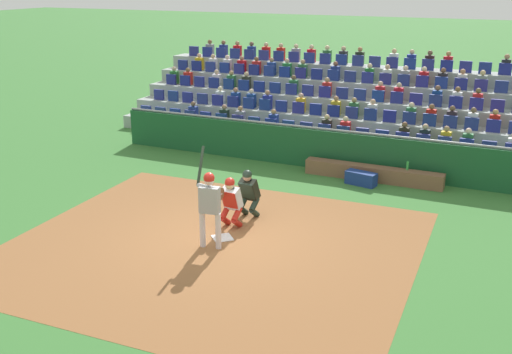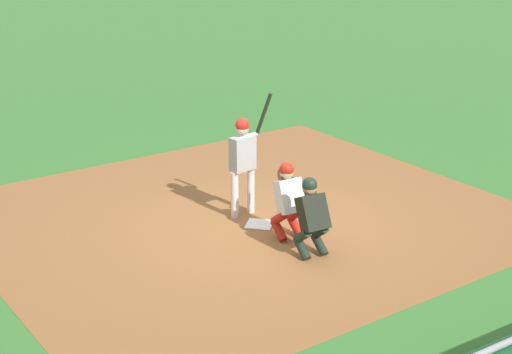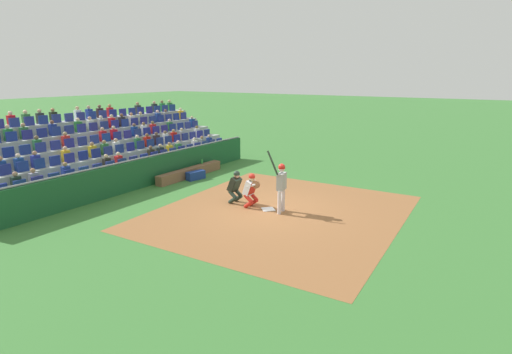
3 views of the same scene
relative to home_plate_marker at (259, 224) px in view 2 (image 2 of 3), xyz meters
The scene contains 6 objects.
ground_plane 0.02m from the home_plate_marker, ahead, with size 160.00×160.00×0.00m, color #397433.
infield_dirt_patch 0.50m from the home_plate_marker, 90.00° to the left, with size 8.91×8.01×0.01m, color #905D35.
home_plate_marker is the anchor object (origin of this frame).
batter_at_plate 1.21m from the home_plate_marker, 87.48° to the left, with size 0.62×0.54×2.24m.
catcher_crouching 0.97m from the home_plate_marker, 79.66° to the right, with size 0.48×0.72×1.30m.
home_plate_umpire 1.59m from the home_plate_marker, 89.66° to the right, with size 0.48×0.48×1.29m.
Camera 2 is at (-6.74, -10.20, 5.23)m, focal length 54.54 mm.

